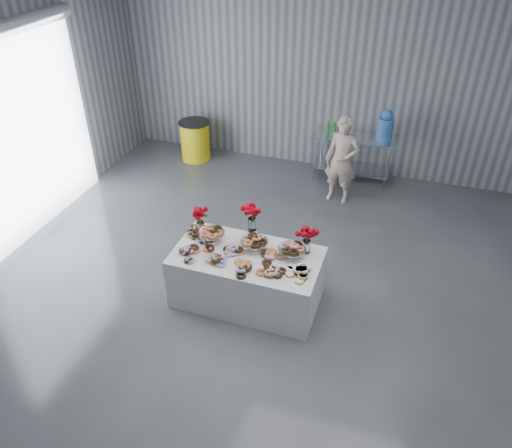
{
  "coord_description": "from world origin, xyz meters",
  "views": [
    {
      "loc": [
        1.57,
        -4.39,
        4.68
      ],
      "look_at": [
        -0.15,
        0.71,
        0.99
      ],
      "focal_mm": 35.0,
      "sensor_mm": 36.0,
      "label": 1
    }
  ],
  "objects": [
    {
      "name": "donut_mounds",
      "position": [
        -0.15,
        0.29,
        0.8
      ],
      "size": [
        1.81,
        0.8,
        0.09
      ],
      "primitive_type": null,
      "rotation": [
        0.0,
        0.0,
        -0.0
      ],
      "color": "#C37447",
      "rests_on": "display_table"
    },
    {
      "name": "cake_stand_left",
      "position": [
        -0.7,
        0.49,
        0.89
      ],
      "size": [
        0.36,
        0.36,
        0.17
      ],
      "color": "silver",
      "rests_on": "display_table"
    },
    {
      "name": "bouquet_left",
      "position": [
        -0.9,
        0.59,
        1.05
      ],
      "size": [
        0.26,
        0.26,
        0.42
      ],
      "color": "white",
      "rests_on": "display_table"
    },
    {
      "name": "cake_stand_right",
      "position": [
        0.4,
        0.49,
        0.89
      ],
      "size": [
        0.36,
        0.36,
        0.17
      ],
      "color": "silver",
      "rests_on": "display_table"
    },
    {
      "name": "room_walls",
      "position": [
        -0.27,
        0.07,
        2.64
      ],
      "size": [
        8.04,
        9.04,
        4.02
      ],
      "color": "gray",
      "rests_on": "ground"
    },
    {
      "name": "water_jug",
      "position": [
        1.11,
        4.1,
        1.15
      ],
      "size": [
        0.28,
        0.28,
        0.55
      ],
      "color": "#407CDB",
      "rests_on": "prep_table"
    },
    {
      "name": "prep_table",
      "position": [
        0.61,
        4.1,
        0.62
      ],
      "size": [
        1.5,
        0.6,
        0.9
      ],
      "color": "silver",
      "rests_on": "ground"
    },
    {
      "name": "trash_barrel",
      "position": [
        -2.53,
        3.96,
        0.4
      ],
      "size": [
        0.62,
        0.62,
        0.79
      ],
      "rotation": [
        0.0,
        0.0,
        -0.27
      ],
      "color": "yellow",
      "rests_on": "ground"
    },
    {
      "name": "person",
      "position": [
        0.53,
        3.29,
        0.78
      ],
      "size": [
        0.62,
        0.46,
        1.56
      ],
      "primitive_type": "imported",
      "rotation": [
        0.0,
        0.0,
        -0.16
      ],
      "color": "#CC8C93",
      "rests_on": "ground"
    },
    {
      "name": "bouquet_center",
      "position": [
        -0.2,
        0.69,
        1.13
      ],
      "size": [
        0.26,
        0.26,
        0.57
      ],
      "color": "silver",
      "rests_on": "display_table"
    },
    {
      "name": "danish_pile",
      "position": [
        0.6,
        0.19,
        0.81
      ],
      "size": [
        0.48,
        0.48,
        0.11
      ],
      "primitive_type": null,
      "color": "white",
      "rests_on": "display_table"
    },
    {
      "name": "ground",
      "position": [
        0.0,
        0.0,
        0.0
      ],
      "size": [
        9.0,
        9.0,
        0.0
      ],
      "primitive_type": "plane",
      "color": "#383B40",
      "rests_on": "ground"
    },
    {
      "name": "bouquet_right",
      "position": [
        0.55,
        0.64,
        1.05
      ],
      "size": [
        0.26,
        0.26,
        0.42
      ],
      "color": "white",
      "rests_on": "display_table"
    },
    {
      "name": "drink_bottles",
      "position": [
        0.29,
        4.0,
        1.04
      ],
      "size": [
        0.54,
        0.08,
        0.27
      ],
      "primitive_type": null,
      "color": "#268C33",
      "rests_on": "prep_table"
    },
    {
      "name": "display_table",
      "position": [
        -0.15,
        0.34,
        0.38
      ],
      "size": [
        1.9,
        1.0,
        0.75
      ],
      "primitive_type": "cube",
      "rotation": [
        0.0,
        0.0,
        -0.0
      ],
      "color": "white",
      "rests_on": "ground"
    },
    {
      "name": "cake_stand_mid",
      "position": [
        -0.1,
        0.49,
        0.89
      ],
      "size": [
        0.36,
        0.36,
        0.17
      ],
      "color": "silver",
      "rests_on": "display_table"
    }
  ]
}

